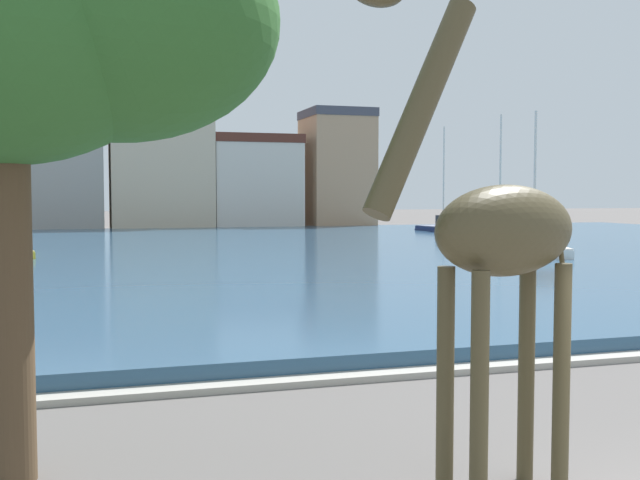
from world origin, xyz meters
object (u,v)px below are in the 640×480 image
object	(u,v)px
sailboat_navy	(443,229)
sailboat_white	(534,249)
sailboat_teal	(498,240)
giraffe_statue	(496,241)
shade_tree	(21,20)

from	to	relation	value
sailboat_navy	sailboat_white	bearing A→B (deg)	-104.89
sailboat_navy	sailboat_teal	world-z (taller)	sailboat_navy
giraffe_statue	sailboat_teal	xyz separation A→B (m)	(20.20, 34.53, -2.30)
giraffe_statue	sailboat_teal	bearing A→B (deg)	59.67
shade_tree	giraffe_statue	bearing A→B (deg)	-25.61
sailboat_teal	giraffe_statue	bearing A→B (deg)	-120.33
giraffe_statue	sailboat_navy	xyz separation A→B (m)	(22.30, 46.34, -2.19)
giraffe_statue	shade_tree	bearing A→B (deg)	154.39
giraffe_statue	sailboat_navy	bearing A→B (deg)	64.30
sailboat_navy	shade_tree	world-z (taller)	sailboat_navy
sailboat_teal	shade_tree	world-z (taller)	sailboat_teal
giraffe_statue	sailboat_white	xyz separation A→B (m)	(16.65, 25.09, -2.14)
giraffe_statue	sailboat_white	distance (m)	30.18
sailboat_navy	sailboat_teal	size ratio (longest dim) A/B	1.04
sailboat_teal	sailboat_white	distance (m)	10.09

